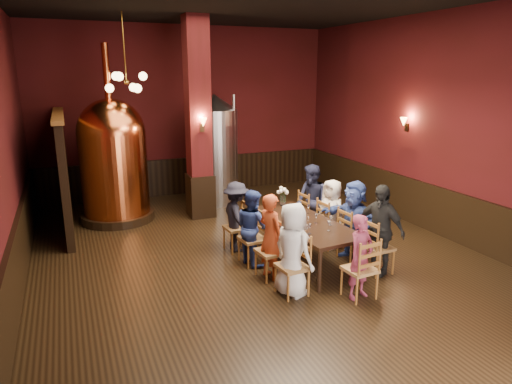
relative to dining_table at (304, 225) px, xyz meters
name	(u,v)px	position (x,y,z in m)	size (l,w,h in m)	color
room	(259,135)	(-0.66, 0.49, 1.56)	(10.00, 10.02, 4.50)	black
wainscot_right	(428,207)	(3.30, 0.49, -0.19)	(0.08, 9.90, 1.00)	black
wainscot_back	(190,175)	(-0.66, 5.45, -0.19)	(7.90, 0.08, 1.00)	black
wainscot_left	(17,265)	(-4.62, 0.49, -0.19)	(0.08, 9.90, 1.00)	black
column	(198,120)	(-0.96, 3.29, 1.56)	(0.58, 0.58, 4.50)	#470F13
partition	(64,173)	(-3.86, 3.69, 0.51)	(0.22, 3.50, 2.40)	black
pendant_cluster	(126,82)	(-2.46, 3.39, 2.41)	(0.90, 0.90, 1.70)	#A57226
sconce_wall	(407,124)	(3.24, 1.29, 1.51)	(0.20, 0.20, 0.36)	black
sconce_column	(202,124)	(-0.96, 2.99, 1.51)	(0.20, 0.20, 0.36)	black
dining_table	(304,225)	(0.00, 0.00, 0.00)	(1.19, 2.47, 0.75)	black
chair_0	(292,266)	(-0.77, -1.07, -0.23)	(0.46, 0.46, 0.92)	brown
person_0	(293,250)	(-0.77, -1.07, 0.04)	(0.71, 0.46, 1.45)	silver
chair_1	(271,251)	(-0.82, -0.40, -0.23)	(0.46, 0.46, 0.92)	brown
person_1	(271,236)	(-0.82, -0.40, 0.03)	(0.52, 0.34, 1.44)	#BB4320
chair_2	(253,239)	(-0.87, 0.26, -0.23)	(0.46, 0.46, 0.92)	brown
person_2	(253,227)	(-0.87, 0.26, -0.01)	(0.66, 0.32, 1.35)	navy
chair_3	(237,227)	(-0.93, 0.93, -0.23)	(0.46, 0.46, 0.92)	brown
person_3	(236,217)	(-0.93, 0.93, -0.02)	(0.87, 0.50, 1.34)	black
chair_4	(378,247)	(0.93, -0.93, -0.23)	(0.46, 0.46, 0.92)	brown
person_4	(379,229)	(0.93, -0.93, 0.09)	(0.91, 0.38, 1.55)	black
chair_5	(353,235)	(0.87, -0.26, -0.23)	(0.46, 0.46, 0.92)	brown
person_5	(353,220)	(0.87, -0.26, 0.05)	(1.36, 0.43, 1.47)	#304692
chair_6	(331,224)	(0.82, 0.40, -0.23)	(0.46, 0.46, 0.92)	brown
person_6	(331,214)	(0.82, 0.40, -0.02)	(0.66, 0.43, 1.34)	silver
chair_7	(311,215)	(0.77, 1.07, -0.23)	(0.46, 0.46, 0.92)	brown
person_7	(312,201)	(0.77, 1.07, 0.06)	(0.73, 0.36, 1.50)	#1E213C
chair_8	(360,269)	(0.13, -1.54, -0.23)	(0.46, 0.46, 0.92)	brown
person_8	(361,257)	(0.13, -1.54, -0.04)	(0.48, 0.31, 1.30)	maroon
copper_kettle	(114,159)	(-2.81, 3.74, 0.73)	(1.65, 1.65, 3.90)	black
steel_vessel	(215,150)	(-0.27, 4.26, 0.70)	(1.38, 1.38, 2.78)	#B2B2B7
rose_vase	(283,193)	(0.09, 1.01, 0.32)	(0.23, 0.23, 0.39)	white
wine_glass_0	(310,229)	(-0.23, -0.62, 0.15)	(0.07, 0.07, 0.17)	white
wine_glass_1	(307,230)	(-0.27, -0.63, 0.15)	(0.07, 0.07, 0.17)	white
wine_glass_2	(331,221)	(0.32, -0.38, 0.15)	(0.07, 0.07, 0.17)	white
wine_glass_3	(329,226)	(0.14, -0.61, 0.15)	(0.07, 0.07, 0.17)	white
wine_glass_4	(316,219)	(0.14, -0.18, 0.15)	(0.07, 0.07, 0.17)	white
wine_glass_5	(308,209)	(0.30, 0.38, 0.15)	(0.07, 0.07, 0.17)	white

